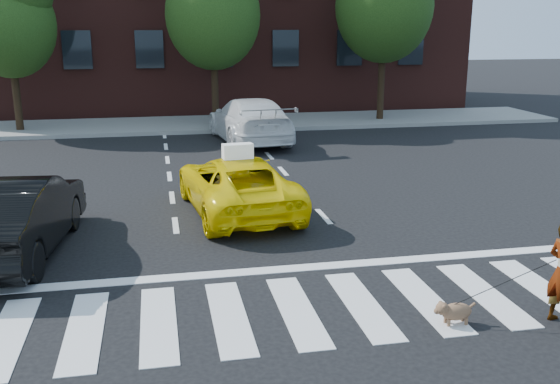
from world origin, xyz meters
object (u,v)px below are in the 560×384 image
taxi (237,184)px  dog (453,311)px  tree_left (9,13)px  black_sedan (15,215)px  tree_mid (214,3)px  white_suv (250,120)px

taxi → dog: 6.42m
tree_left → black_sedan: (2.48, -13.67, -3.70)m
tree_mid → dog: tree_mid is taller
tree_left → white_suv: tree_left is taller
tree_left → white_suv: (8.34, -3.41, -3.66)m
black_sedan → dog: 7.76m
black_sedan → dog: black_sedan is taller
tree_mid → white_suv: tree_mid is taller
black_sedan → dog: bearing=153.6°
taxi → tree_mid: bearing=-99.7°
black_sedan → white_suv: size_ratio=0.83×
white_suv → dog: bearing=87.1°
black_sedan → white_suv: bearing=-113.5°
tree_mid → taxi: bearing=-93.5°
tree_left → white_suv: 9.72m
taxi → black_sedan: black_sedan is taller
taxi → white_suv: white_suv is taller
tree_left → black_sedan: size_ratio=1.45×
tree_left → taxi: 14.16m
taxi → white_suv: 8.57m
tree_left → taxi: bearing=-60.2°
tree_mid → dog: (1.50, -17.84, -4.65)m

